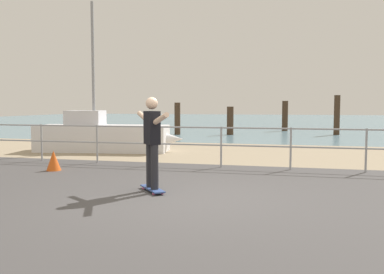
# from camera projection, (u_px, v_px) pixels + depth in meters

# --- Properties ---
(ground_plane) EXTENTS (24.00, 10.00, 0.04)m
(ground_plane) POSITION_uv_depth(u_px,v_px,m) (166.00, 214.00, 6.09)
(ground_plane) COLOR #474444
(ground_plane) RESTS_ON ground
(beach_strip) EXTENTS (24.00, 6.00, 0.04)m
(beach_strip) POSITION_uv_depth(u_px,v_px,m) (238.00, 153.00, 13.84)
(beach_strip) COLOR tan
(beach_strip) RESTS_ON ground
(sea_surface) EXTENTS (72.00, 50.00, 0.04)m
(sea_surface) POSITION_uv_depth(u_px,v_px,m) (276.00, 121.00, 40.94)
(sea_surface) COLOR slate
(sea_surface) RESTS_ON ground
(railing_fence) EXTENTS (12.01, 0.05, 1.05)m
(railing_fence) POSITION_uv_depth(u_px,v_px,m) (188.00, 140.00, 10.69)
(railing_fence) COLOR #9EA0A5
(railing_fence) RESTS_ON ground
(sailboat) EXTENTS (5.06, 2.03, 5.03)m
(sailboat) POSITION_uv_depth(u_px,v_px,m) (107.00, 136.00, 14.15)
(sailboat) COLOR silver
(sailboat) RESTS_ON ground
(skateboard) EXTENTS (0.66, 0.75, 0.08)m
(skateboard) POSITION_uv_depth(u_px,v_px,m) (152.00, 189.00, 7.59)
(skateboard) COLOR #334C8C
(skateboard) RESTS_ON ground
(skateboarder) EXTENTS (0.99, 1.17, 1.65)m
(skateboarder) POSITION_uv_depth(u_px,v_px,m) (152.00, 137.00, 7.51)
(skateboarder) COLOR #26262B
(skateboarder) RESTS_ON skateboard
(groyne_post_0) EXTENTS (0.31, 0.31, 1.71)m
(groyne_post_0) POSITION_uv_depth(u_px,v_px,m) (177.00, 119.00, 21.91)
(groyne_post_0) COLOR #422D1E
(groyne_post_0) RESTS_ON ground
(groyne_post_1) EXTENTS (0.35, 0.35, 1.50)m
(groyne_post_1) POSITION_uv_depth(u_px,v_px,m) (230.00, 121.00, 21.83)
(groyne_post_1) COLOR #422D1E
(groyne_post_1) RESTS_ON ground
(groyne_post_2) EXTENTS (0.35, 0.35, 1.82)m
(groyne_post_2) POSITION_uv_depth(u_px,v_px,m) (285.00, 116.00, 25.09)
(groyne_post_2) COLOR #422D1E
(groyne_post_2) RESTS_ON ground
(groyne_post_3) EXTENTS (0.31, 0.31, 2.09)m
(groyne_post_3) POSITION_uv_depth(u_px,v_px,m) (337.00, 115.00, 21.75)
(groyne_post_3) COLOR #422D1E
(groyne_post_3) RESTS_ON ground
(traffic_cone) EXTENTS (0.36, 0.36, 0.50)m
(traffic_cone) POSITION_uv_depth(u_px,v_px,m) (54.00, 161.00, 9.99)
(traffic_cone) COLOR #E55919
(traffic_cone) RESTS_ON ground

